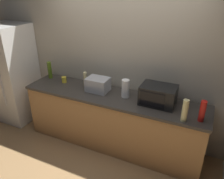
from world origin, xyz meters
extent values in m
plane|color=#A87F51|center=(0.00, 0.00, 0.00)|extent=(8.00, 8.00, 0.00)
cube|color=#B2A893|center=(0.00, 0.81, 1.35)|extent=(6.40, 0.10, 2.70)
cube|color=#B27F4C|center=(0.00, 0.40, 0.43)|extent=(2.80, 0.60, 0.86)
cube|color=#38332D|center=(0.00, 0.40, 0.88)|extent=(2.84, 0.64, 0.04)
cube|color=white|center=(-2.05, 0.40, 0.90)|extent=(0.72, 0.70, 1.80)
cylinder|color=silver|center=(-1.91, 0.03, 1.00)|extent=(0.02, 0.02, 1.10)
cube|color=black|center=(0.68, 0.45, 1.04)|extent=(0.48, 0.34, 0.27)
cube|color=black|center=(0.64, 0.28, 1.04)|extent=(0.34, 0.01, 0.21)
cube|color=#B7BABF|center=(-0.27, 0.46, 1.01)|extent=(0.34, 0.26, 0.21)
cylinder|color=white|center=(0.19, 0.45, 1.04)|extent=(0.12, 0.12, 0.27)
cylinder|color=beige|center=(-0.53, 0.52, 1.02)|extent=(0.06, 0.06, 0.24)
cylinder|color=red|center=(1.27, 0.25, 1.04)|extent=(0.07, 0.07, 0.28)
cylinder|color=beige|center=(1.08, 0.16, 1.04)|extent=(0.07, 0.07, 0.29)
cylinder|color=#4C6B19|center=(-1.28, 0.55, 1.05)|extent=(0.07, 0.07, 0.30)
cylinder|color=yellow|center=(-0.94, 0.50, 0.95)|extent=(0.08, 0.08, 0.10)
camera|label=1|loc=(1.26, -2.29, 2.44)|focal=35.66mm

